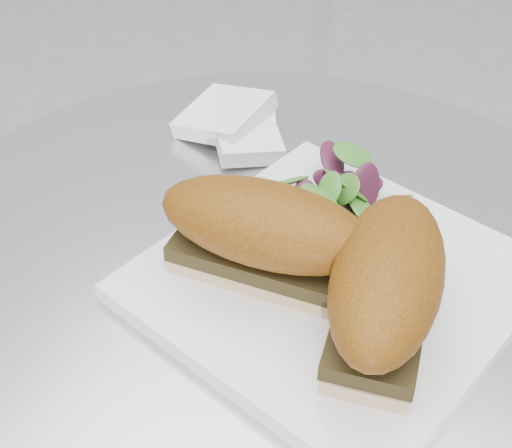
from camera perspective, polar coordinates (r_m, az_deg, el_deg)
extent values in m
cylinder|color=silver|center=(0.61, 0.61, -4.78)|extent=(0.70, 0.70, 0.02)
cube|color=white|center=(0.59, 6.21, -4.59)|extent=(0.33, 0.33, 0.02)
cube|color=tan|center=(0.58, 0.72, -3.32)|extent=(0.16, 0.08, 0.01)
cube|color=black|center=(0.57, 0.73, -2.34)|extent=(0.15, 0.08, 0.01)
ellipsoid|color=brown|center=(0.55, 0.75, 0.04)|extent=(0.18, 0.10, 0.06)
cube|color=tan|center=(0.55, 9.94, -7.40)|extent=(0.09, 0.16, 0.01)
cube|color=black|center=(0.54, 10.11, -6.43)|extent=(0.09, 0.16, 0.01)
ellipsoid|color=brown|center=(0.51, 10.50, -4.07)|extent=(0.11, 0.19, 0.06)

